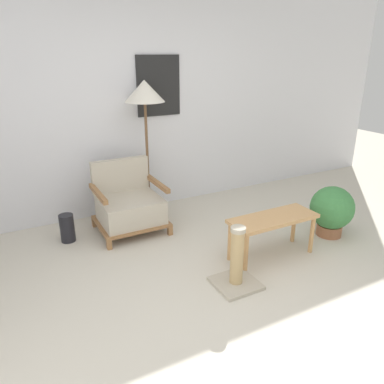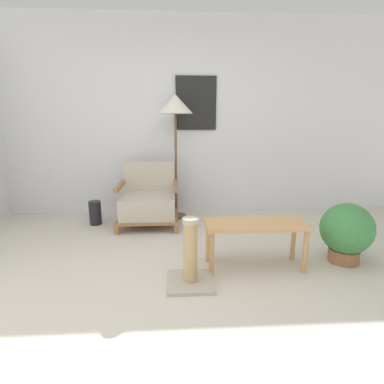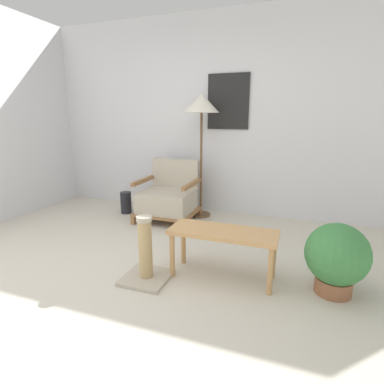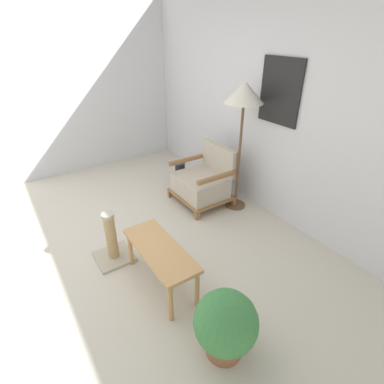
{
  "view_description": "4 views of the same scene",
  "coord_description": "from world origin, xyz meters",
  "px_view_note": "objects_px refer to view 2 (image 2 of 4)",
  "views": [
    {
      "loc": [
        -1.62,
        -1.95,
        1.94
      ],
      "look_at": [
        0.12,
        1.32,
        0.55
      ],
      "focal_mm": 35.0,
      "sensor_mm": 36.0,
      "label": 1
    },
    {
      "loc": [
        -0.08,
        -1.86,
        1.3
      ],
      "look_at": [
        0.12,
        1.32,
        0.55
      ],
      "focal_mm": 28.0,
      "sensor_mm": 36.0,
      "label": 2
    },
    {
      "loc": [
        1.19,
        -1.67,
        1.34
      ],
      "look_at": [
        0.12,
        1.32,
        0.55
      ],
      "focal_mm": 28.0,
      "sensor_mm": 36.0,
      "label": 3
    },
    {
      "loc": [
        2.57,
        -0.31,
        2.2
      ],
      "look_at": [
        0.12,
        1.32,
        0.55
      ],
      "focal_mm": 28.0,
      "sensor_mm": 36.0,
      "label": 4
    }
  ],
  "objects_px": {
    "floor_lamp": "(175,110)",
    "coffee_table": "(256,229)",
    "armchair": "(148,202)",
    "potted_plant": "(347,231)",
    "vase": "(95,213)",
    "scratching_post": "(190,262)"
  },
  "relations": [
    {
      "from": "floor_lamp",
      "to": "coffee_table",
      "type": "xyz_separation_m",
      "value": [
        0.69,
        -1.54,
        -1.09
      ]
    },
    {
      "from": "armchair",
      "to": "floor_lamp",
      "type": "height_order",
      "value": "floor_lamp"
    },
    {
      "from": "potted_plant",
      "to": "vase",
      "type": "bearing_deg",
      "value": 154.92
    },
    {
      "from": "armchair",
      "to": "coffee_table",
      "type": "bearing_deg",
      "value": -49.5
    },
    {
      "from": "armchair",
      "to": "vase",
      "type": "bearing_deg",
      "value": 175.61
    },
    {
      "from": "armchair",
      "to": "floor_lamp",
      "type": "bearing_deg",
      "value": 39.89
    },
    {
      "from": "floor_lamp",
      "to": "potted_plant",
      "type": "bearing_deg",
      "value": -43.21
    },
    {
      "from": "floor_lamp",
      "to": "scratching_post",
      "type": "relative_size",
      "value": 2.91
    },
    {
      "from": "armchair",
      "to": "scratching_post",
      "type": "bearing_deg",
      "value": -72.98
    },
    {
      "from": "floor_lamp",
      "to": "coffee_table",
      "type": "height_order",
      "value": "floor_lamp"
    },
    {
      "from": "coffee_table",
      "to": "potted_plant",
      "type": "bearing_deg",
      "value": 3.8
    },
    {
      "from": "floor_lamp",
      "to": "scratching_post",
      "type": "xyz_separation_m",
      "value": [
        0.1,
        -1.79,
        -1.26
      ]
    },
    {
      "from": "armchair",
      "to": "potted_plant",
      "type": "height_order",
      "value": "armchair"
    },
    {
      "from": "potted_plant",
      "to": "scratching_post",
      "type": "distance_m",
      "value": 1.52
    },
    {
      "from": "vase",
      "to": "potted_plant",
      "type": "distance_m",
      "value": 2.91
    },
    {
      "from": "floor_lamp",
      "to": "coffee_table",
      "type": "distance_m",
      "value": 2.01
    },
    {
      "from": "coffee_table",
      "to": "vase",
      "type": "relative_size",
      "value": 2.92
    },
    {
      "from": "vase",
      "to": "armchair",
      "type": "bearing_deg",
      "value": -4.39
    },
    {
      "from": "coffee_table",
      "to": "vase",
      "type": "distance_m",
      "value": 2.18
    },
    {
      "from": "potted_plant",
      "to": "coffee_table",
      "type": "bearing_deg",
      "value": -176.2
    },
    {
      "from": "armchair",
      "to": "vase",
      "type": "xyz_separation_m",
      "value": [
        -0.69,
        0.05,
        -0.15
      ]
    },
    {
      "from": "coffee_table",
      "to": "vase",
      "type": "xyz_separation_m",
      "value": [
        -1.75,
        1.29,
        -0.21
      ]
    }
  ]
}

